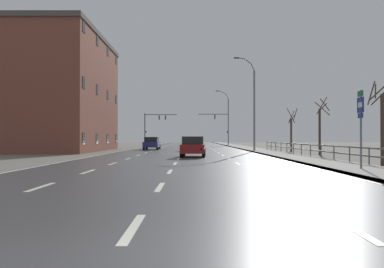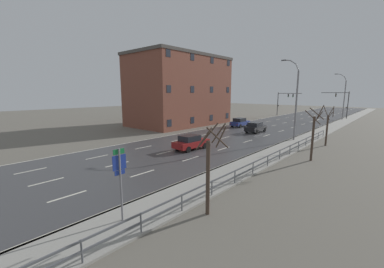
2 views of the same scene
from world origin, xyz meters
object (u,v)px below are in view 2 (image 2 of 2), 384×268
object	(u,v)px
street_lamp_midground	(295,101)
car_distant	(240,122)
street_lamp_distant	(344,97)
traffic_signal_right	(343,101)
brick_building	(180,90)
highway_sign	(120,176)
traffic_signal_left	(284,99)
car_near_right	(256,127)
car_mid_centre	(191,142)

from	to	relation	value
street_lamp_midground	car_distant	world-z (taller)	street_lamp_midground
street_lamp_distant	traffic_signal_right	world-z (taller)	street_lamp_distant
car_distant	brick_building	distance (m)	12.76
highway_sign	brick_building	size ratio (longest dim) A/B	0.19
traffic_signal_left	brick_building	xyz separation A→B (m)	(-8.19, -30.65, 2.19)
traffic_signal_left	car_distant	bearing A→B (deg)	-84.81
traffic_signal_left	street_lamp_distant	bearing A→B (deg)	-7.40
highway_sign	car_near_right	world-z (taller)	highway_sign
street_lamp_midground	traffic_signal_right	bearing A→B (deg)	91.09
highway_sign	car_mid_centre	distance (m)	15.06
highway_sign	car_distant	xyz separation A→B (m)	(-12.38, 31.86, -1.49)
traffic_signal_left	brick_building	world-z (taller)	brick_building
car_near_right	car_mid_centre	xyz separation A→B (m)	(0.02, -14.92, 0.00)
traffic_signal_left	car_near_right	distance (m)	31.16
highway_sign	traffic_signal_left	size ratio (longest dim) A/B	0.59
street_lamp_distant	car_mid_centre	bearing A→B (deg)	-98.44
traffic_signal_left	car_near_right	bearing A→B (deg)	-76.21
street_lamp_midground	car_near_right	xyz separation A→B (m)	(-6.45, 2.63, -4.17)
street_lamp_midground	traffic_signal_left	bearing A→B (deg)	112.92
brick_building	traffic_signal_left	bearing A→B (deg)	75.04
street_lamp_midground	street_lamp_distant	world-z (taller)	street_lamp_distant
car_distant	car_mid_centre	world-z (taller)	same
highway_sign	car_distant	world-z (taller)	highway_sign
highway_sign	traffic_signal_right	xyz separation A→B (m)	(-1.58, 59.52, 1.87)
highway_sign	brick_building	bearing A→B (deg)	129.93
car_distant	car_mid_centre	size ratio (longest dim) A/B	0.99
car_near_right	street_lamp_distant	bearing A→B (deg)	78.12
car_distant	traffic_signal_right	bearing A→B (deg)	69.92
car_near_right	car_mid_centre	size ratio (longest dim) A/B	0.99
car_distant	car_mid_centre	distance (m)	19.46
traffic_signal_right	car_distant	distance (m)	29.89
street_lamp_midground	street_lamp_distant	size ratio (longest dim) A/B	1.00
street_lamp_distant	car_distant	size ratio (longest dim) A/B	2.45
street_lamp_distant	traffic_signal_right	xyz separation A→B (m)	(-0.64, 3.26, -0.82)
street_lamp_midground	car_mid_centre	size ratio (longest dim) A/B	2.42
highway_sign	street_lamp_distant	bearing A→B (deg)	90.96
highway_sign	car_near_right	size ratio (longest dim) A/B	0.87
street_lamp_midground	car_distant	bearing A→B (deg)	150.39
traffic_signal_left	street_lamp_midground	bearing A→B (deg)	-67.08
street_lamp_midground	street_lamp_distant	bearing A→B (deg)	90.03
brick_building	car_near_right	bearing A→B (deg)	2.08
street_lamp_distant	brick_building	xyz separation A→B (m)	(-22.00, -28.86, 1.44)
street_lamp_distant	car_near_right	world-z (taller)	street_lamp_distant
street_lamp_midground	brick_building	xyz separation A→B (m)	(-22.01, 2.06, 1.45)
car_mid_centre	street_lamp_midground	bearing A→B (deg)	65.21
car_mid_centre	traffic_signal_left	bearing A→B (deg)	102.15
street_lamp_midground	traffic_signal_right	world-z (taller)	street_lamp_midground
street_lamp_distant	car_near_right	size ratio (longest dim) A/B	2.46
car_near_right	traffic_signal_left	bearing A→B (deg)	104.71
street_lamp_distant	traffic_signal_right	size ratio (longest dim) A/B	1.63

